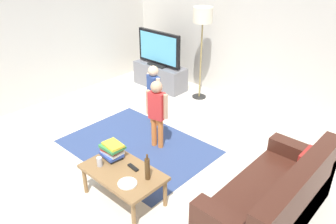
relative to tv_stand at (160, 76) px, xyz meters
name	(u,v)px	position (x,y,z in m)	size (l,w,h in m)	color
ground	(139,167)	(1.79, -2.30, -0.24)	(7.80, 7.80, 0.00)	beige
wall_back	(258,33)	(1.79, 0.70, 1.11)	(6.00, 0.12, 2.70)	silver
wall_left	(20,35)	(-1.21, -2.30, 1.11)	(0.12, 6.00, 2.70)	silver
area_rug	(138,146)	(1.39, -1.95, -0.24)	(2.20, 1.60, 0.01)	#33477A
tv_stand	(160,76)	(0.00, 0.00, 0.00)	(1.20, 0.44, 0.50)	slate
tv	(159,49)	(0.00, -0.02, 0.60)	(1.10, 0.28, 0.71)	black
couch	(275,203)	(3.65, -1.99, 0.05)	(0.80, 1.80, 0.86)	#472319
floor_lamp	(203,20)	(0.96, 0.15, 1.30)	(0.36, 0.36, 1.78)	#262626
child_near_tv	(154,90)	(1.06, -1.26, 0.39)	(0.35, 0.18, 1.06)	orange
child_center	(157,109)	(1.60, -1.73, 0.41)	(0.36, 0.18, 1.08)	orange
coffee_table	(123,174)	(2.13, -2.85, 0.13)	(1.00, 0.60, 0.42)	olive
book_stack	(112,150)	(1.82, -2.75, 0.28)	(0.30, 0.26, 0.21)	black
bottle	(147,169)	(2.45, -2.75, 0.32)	(0.06, 0.06, 0.33)	#4C3319
tv_remote	(133,167)	(2.18, -2.73, 0.19)	(0.17, 0.05, 0.02)	black
soda_can	(100,162)	(1.85, -2.97, 0.24)	(0.07, 0.07, 0.12)	silver
plate	(127,183)	(2.35, -2.97, 0.18)	(0.22, 0.22, 0.02)	white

